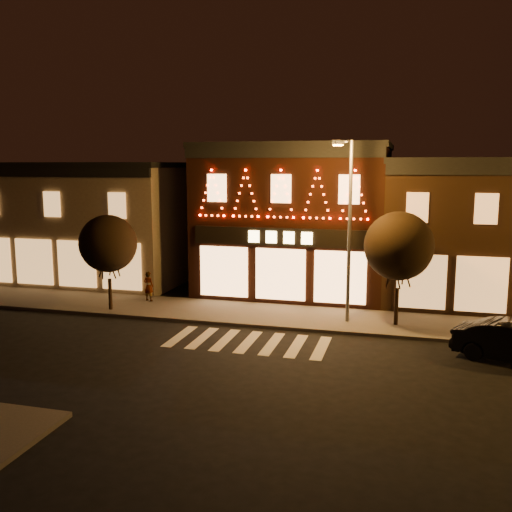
% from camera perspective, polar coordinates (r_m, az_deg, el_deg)
% --- Properties ---
extents(ground, '(120.00, 120.00, 0.00)m').
position_cam_1_polar(ground, '(19.83, -4.01, -12.05)').
color(ground, black).
rests_on(ground, ground).
extents(sidewalk_far, '(44.00, 4.00, 0.15)m').
position_cam_1_polar(sidewalk_far, '(26.74, 5.74, -6.26)').
color(sidewalk_far, '#47423D').
rests_on(sidewalk_far, ground).
extents(building_left, '(12.20, 8.28, 7.30)m').
position_cam_1_polar(building_left, '(36.96, -16.16, 3.38)').
color(building_left, '#7C6C58').
rests_on(building_left, ground).
extents(building_pulp, '(10.20, 8.34, 8.30)m').
position_cam_1_polar(building_pulp, '(32.15, 4.08, 3.80)').
color(building_pulp, black).
rests_on(building_pulp, ground).
extents(building_right_a, '(9.20, 8.28, 7.50)m').
position_cam_1_polar(building_right_a, '(31.80, 21.14, 2.42)').
color(building_right_a, '#341F12').
rests_on(building_right_a, ground).
extents(streetlamp_mid, '(0.76, 1.84, 8.07)m').
position_cam_1_polar(streetlamp_mid, '(25.12, 9.23, 3.85)').
color(streetlamp_mid, '#59595E').
rests_on(streetlamp_mid, sidewalk_far).
extents(tree_left, '(2.78, 2.78, 4.65)m').
position_cam_1_polar(tree_left, '(28.24, -14.66, 1.21)').
color(tree_left, black).
rests_on(tree_left, sidewalk_far).
extents(tree_right, '(3.01, 3.01, 5.03)m').
position_cam_1_polar(tree_right, '(25.39, 14.17, 0.98)').
color(tree_right, black).
rests_on(tree_right, sidewalk_far).
extents(pedestrian, '(0.62, 0.47, 1.55)m').
position_cam_1_polar(pedestrian, '(30.00, -10.75, -3.00)').
color(pedestrian, gray).
rests_on(pedestrian, sidewalk_far).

